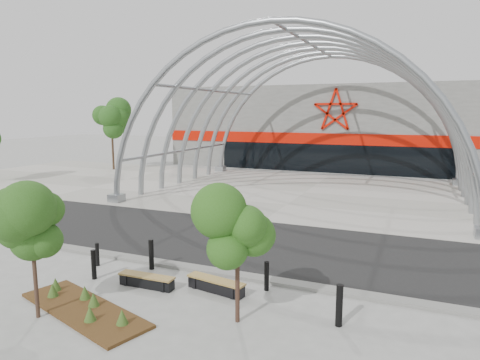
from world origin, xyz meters
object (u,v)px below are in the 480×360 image
object	(u,v)px
street_tree_1	(237,230)
bench_1	(216,285)
street_tree_0	(31,230)
bench_0	(147,281)
bollard_2	(151,254)

from	to	relation	value
street_tree_1	bench_1	size ratio (longest dim) A/B	1.74
street_tree_0	bench_1	bearing A→B (deg)	42.30
bench_0	bollard_2	bearing A→B (deg)	118.82
bench_0	street_tree_0	bearing A→B (deg)	-118.04
street_tree_0	street_tree_1	size ratio (longest dim) A/B	0.97
street_tree_1	bench_0	distance (m)	4.38
street_tree_1	bollard_2	distance (m)	5.32
street_tree_1	bollard_2	size ratio (longest dim) A/B	3.23
bench_1	street_tree_1	bearing A→B (deg)	-47.57
street_tree_1	bench_0	bearing A→B (deg)	164.75
bench_0	bench_1	bearing A→B (deg)	13.46
street_tree_0	street_tree_1	xyz separation A→B (m)	(5.11, 1.89, 0.07)
street_tree_0	bollard_2	xyz separation A→B (m)	(0.77, 4.25, -1.91)
bollard_2	bench_0	bearing A→B (deg)	-61.18
street_tree_0	bollard_2	size ratio (longest dim) A/B	3.13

